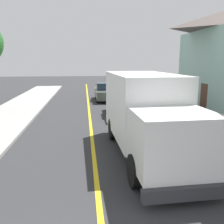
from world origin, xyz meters
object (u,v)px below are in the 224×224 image
parked_van_across (159,101)px  box_truck (146,111)px  parked_car_near (122,104)px  parked_car_mid (105,92)px  stop_sign (178,96)px

parked_van_across → box_truck: bearing=-111.2°
parked_car_near → parked_van_across: same height
parked_car_mid → parked_van_across: (3.55, -5.81, 0.00)m
parked_car_near → parked_van_across: size_ratio=1.01×
parked_van_across → parked_car_near: bearing=-163.4°
parked_car_near → parked_car_mid: size_ratio=1.00×
parked_car_near → stop_sign: bearing=-58.5°
parked_van_across → parked_car_mid: bearing=121.4°
parked_car_near → parked_van_across: (2.98, 0.89, 0.00)m
box_truck → parked_van_across: (3.10, 8.01, -0.97)m
parked_van_across → stop_sign: size_ratio=1.66×
parked_car_near → parked_car_mid: same height
parked_van_across → stop_sign: (-0.53, -4.88, 1.06)m
box_truck → parked_van_across: bearing=68.8°
box_truck → parked_car_mid: box_truck is taller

